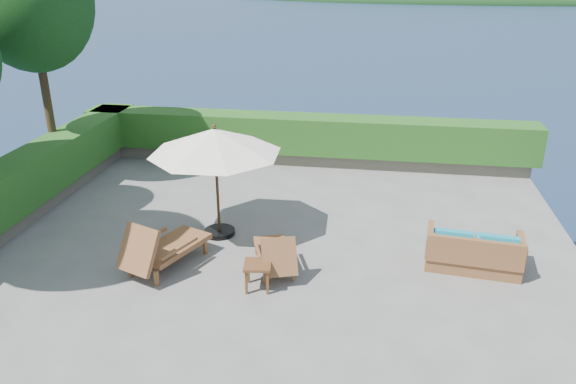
% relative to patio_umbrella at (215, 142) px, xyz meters
% --- Properties ---
extents(ground, '(12.00, 12.00, 0.00)m').
position_rel_patio_umbrella_xyz_m(ground, '(1.16, -0.94, -2.00)').
color(ground, gray).
rests_on(ground, ground).
extents(foundation, '(12.00, 12.00, 3.00)m').
position_rel_patio_umbrella_xyz_m(foundation, '(1.16, -0.94, -3.55)').
color(foundation, '#5C5549').
rests_on(foundation, ocean).
extents(planter_wall_far, '(12.00, 0.60, 0.36)m').
position_rel_patio_umbrella_xyz_m(planter_wall_far, '(1.16, 4.66, -1.82)').
color(planter_wall_far, '#6C6656').
rests_on(planter_wall_far, ground).
extents(hedge_far, '(12.40, 0.90, 1.00)m').
position_rel_patio_umbrella_xyz_m(hedge_far, '(1.16, 4.66, -1.15)').
color(hedge_far, '#1D4413').
rests_on(hedge_far, planter_wall_far).
extents(tree_far, '(2.80, 2.80, 6.03)m').
position_rel_patio_umbrella_xyz_m(tree_far, '(-4.84, 2.26, 2.41)').
color(tree_far, '#3F2B18').
rests_on(tree_far, ground).
extents(patio_umbrella, '(3.40, 3.40, 2.36)m').
position_rel_patio_umbrella_xyz_m(patio_umbrella, '(0.00, 0.00, 0.00)').
color(patio_umbrella, black).
rests_on(patio_umbrella, ground).
extents(lounge_left, '(1.36, 1.94, 1.04)m').
position_rel_patio_umbrella_xyz_m(lounge_left, '(-0.65, -1.52, -1.56)').
color(lounge_left, brown).
rests_on(lounge_left, ground).
extents(lounge_right, '(1.05, 1.59, 0.85)m').
position_rel_patio_umbrella_xyz_m(lounge_right, '(1.41, -1.28, -1.64)').
color(lounge_right, brown).
rests_on(lounge_right, ground).
extents(side_table, '(0.51, 0.51, 0.49)m').
position_rel_patio_umbrella_xyz_m(side_table, '(1.21, -1.92, -1.59)').
color(side_table, brown).
rests_on(side_table, ground).
extents(wicker_loveseat, '(1.79, 1.06, 0.83)m').
position_rel_patio_umbrella_xyz_m(wicker_loveseat, '(4.97, -0.65, -1.67)').
color(wicker_loveseat, brown).
rests_on(wicker_loveseat, ground).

